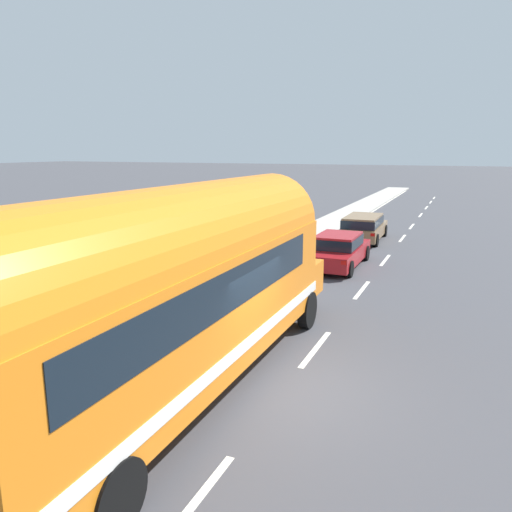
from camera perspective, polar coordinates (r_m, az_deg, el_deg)
ground_plane at (r=10.36m, az=3.07°, el=-15.24°), size 300.00×300.00×0.00m
lane_markings at (r=22.96m, az=8.31°, el=0.07°), size 3.76×80.00×0.01m
sidewalk_slab at (r=20.83m, az=-0.08°, el=-0.84°), size 2.50×90.00×0.15m
painted_bus at (r=9.20m, az=-10.27°, el=-3.54°), size 2.60×12.58×4.12m
car_lead at (r=20.72m, az=9.43°, el=0.80°), size 1.90×4.64×1.37m
car_second at (r=26.86m, az=12.26°, el=3.38°), size 2.06×4.70×1.37m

